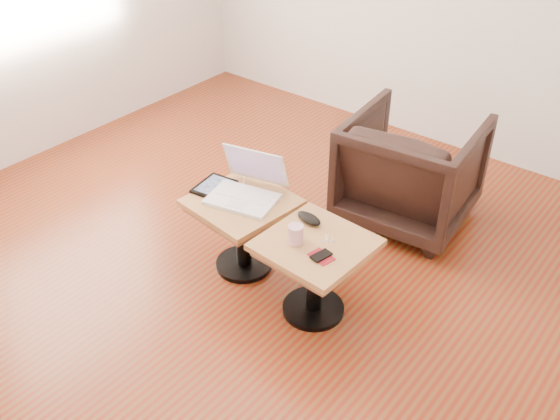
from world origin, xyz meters
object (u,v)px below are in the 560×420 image
Objects in this scene: side_table_left at (242,217)px; armchair at (411,170)px; striped_cup at (296,234)px; side_table_right at (315,260)px; laptop at (247,188)px.

side_table_left is 0.73× the size of armchair.
side_table_left is 5.66× the size of striped_cup.
striped_cup reaches higher than side_table_right.
side_table_left is 1.12m from armchair.
side_table_left is 1.30× the size of laptop.
laptop is at bearing 160.15° from striped_cup.
side_table_right is at bearing 39.87° from striped_cup.
striped_cup is (0.45, -0.11, 0.16)m from side_table_left.
side_table_left is 0.53m from side_table_right.
armchair is at bearing 88.74° from striped_cup.
side_table_left is at bearing 58.79° from armchair.
side_table_right is 1.23× the size of laptop.
laptop is at bearing 172.36° from side_table_right.
laptop is 0.49m from striped_cup.
side_table_right is at bearing -24.03° from laptop.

